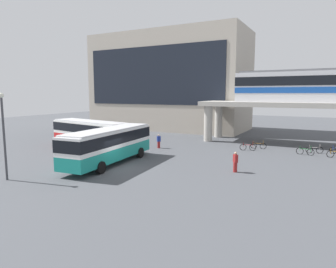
% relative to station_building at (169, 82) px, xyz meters
% --- Properties ---
extents(ground_plane, '(120.00, 120.00, 0.00)m').
position_rel_station_building_xyz_m(ground_plane, '(10.11, -18.99, -8.38)').
color(ground_plane, '#47494F').
extents(station_building, '(27.50, 12.05, 16.76)m').
position_rel_station_building_xyz_m(station_building, '(0.00, 0.00, 0.00)').
color(station_building, '#B2A899').
rests_on(station_building, ground_plane).
extents(elevated_platform, '(29.11, 5.85, 5.28)m').
position_rel_station_building_xyz_m(elevated_platform, '(25.09, -9.08, -3.88)').
color(elevated_platform, '#ADA89E').
rests_on(elevated_platform, ground_plane).
extents(bus_main, '(3.49, 11.22, 3.22)m').
position_rel_station_building_xyz_m(bus_main, '(8.58, -27.84, -6.39)').
color(bus_main, teal).
rests_on(bus_main, ground_plane).
extents(bus_secondary, '(11.32, 4.54, 3.22)m').
position_rel_station_building_xyz_m(bus_secondary, '(1.67, -22.79, -6.39)').
color(bus_secondary, red).
rests_on(bus_secondary, ground_plane).
extents(bicycle_green, '(1.77, 0.36, 1.04)m').
position_rel_station_building_xyz_m(bicycle_green, '(23.87, -15.07, -8.02)').
color(bicycle_green, black).
rests_on(bicycle_green, ground_plane).
extents(bicycle_brown, '(1.77, 0.38, 1.04)m').
position_rel_station_building_xyz_m(bicycle_brown, '(18.86, -13.76, -8.02)').
color(bicycle_brown, black).
rests_on(bicycle_brown, ground_plane).
extents(bicycle_red, '(1.71, 0.65, 1.04)m').
position_rel_station_building_xyz_m(bicycle_red, '(18.02, -15.34, -8.02)').
color(bicycle_red, black).
rests_on(bicycle_red, ground_plane).
extents(bicycle_orange, '(1.71, 0.63, 1.04)m').
position_rel_station_building_xyz_m(bicycle_orange, '(26.68, -15.08, -8.02)').
color(bicycle_orange, black).
rests_on(bicycle_orange, ground_plane).
extents(bicycle_silver, '(1.71, 0.63, 1.04)m').
position_rel_station_building_xyz_m(bicycle_silver, '(24.69, -13.67, -8.02)').
color(bicycle_silver, black).
rests_on(bicycle_silver, ground_plane).
extents(pedestrian_walking_across, '(0.47, 0.47, 1.67)m').
position_rel_station_building_xyz_m(pedestrian_walking_across, '(19.35, -25.30, -7.60)').
color(pedestrian_walking_across, maroon).
rests_on(pedestrian_walking_across, ground_plane).
extents(pedestrian_by_bike_rack, '(0.46, 0.47, 1.60)m').
position_rel_station_building_xyz_m(pedestrian_by_bike_rack, '(8.49, -18.78, -7.63)').
color(pedestrian_by_bike_rack, maroon).
rests_on(pedestrian_by_bike_rack, ground_plane).
extents(lamp_post, '(0.36, 0.36, 6.37)m').
position_rel_station_building_xyz_m(lamp_post, '(5.10, -35.40, -4.63)').
color(lamp_post, '#3F3F44').
rests_on(lamp_post, ground_plane).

